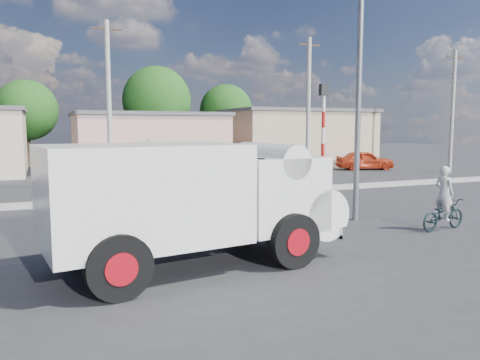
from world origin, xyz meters
name	(u,v)px	position (x,y,z in m)	size (l,w,h in m)	color
ground_plane	(250,240)	(0.00, 0.00, 0.00)	(120.00, 120.00, 0.00)	#2C2C2F
median	(173,197)	(0.00, 8.00, 0.08)	(40.00, 0.80, 0.16)	#99968E
truck	(200,199)	(-1.94, -1.67, 1.48)	(6.71, 3.23, 2.67)	black
bicycle	(443,215)	(5.74, -1.05, 0.46)	(0.61, 1.76, 0.92)	black
cyclist	(444,203)	(5.74, -1.05, 0.80)	(0.58, 0.38, 1.60)	silver
car_cream	(270,164)	(7.93, 14.70, 0.73)	(1.55, 4.44, 1.46)	silver
car_red	(365,160)	(16.24, 16.08, 0.68)	(1.62, 4.02, 1.37)	#B52F12
traffic_pole	(323,141)	(3.20, 1.50, 2.59)	(0.28, 0.18, 4.36)	red
streetlight	(355,65)	(4.14, 1.20, 4.96)	(2.34, 0.22, 9.00)	slate
building_row	(136,140)	(1.10, 22.00, 2.13)	(37.80, 7.30, 4.44)	beige
tree_row	(77,105)	(-2.27, 28.62, 4.83)	(34.13, 7.32, 8.10)	#38281E
utility_poles	(213,107)	(3.25, 12.00, 4.07)	(35.40, 0.24, 8.00)	#99968E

